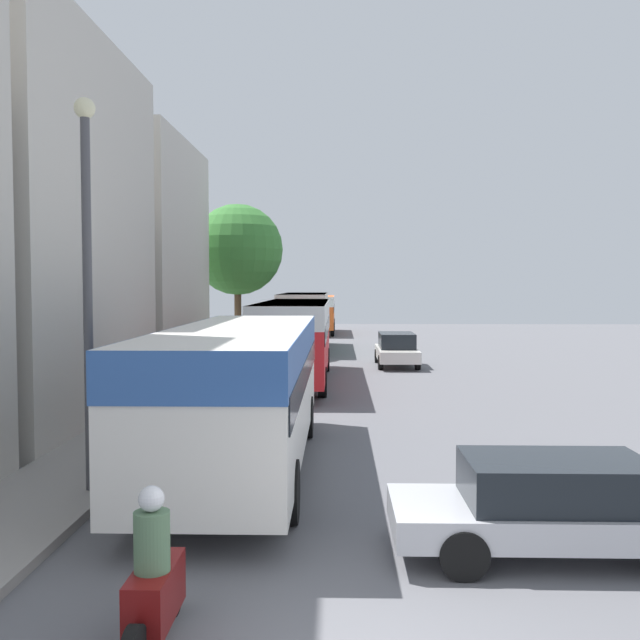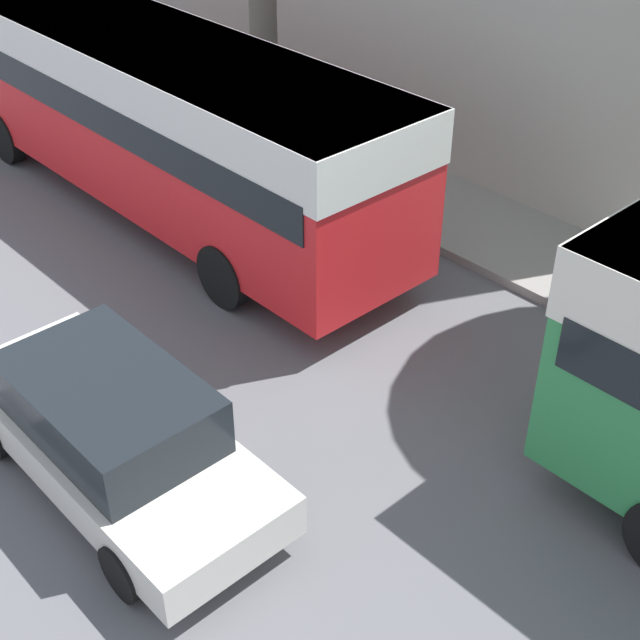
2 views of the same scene
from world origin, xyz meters
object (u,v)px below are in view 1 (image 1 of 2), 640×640
Objects in this scene: bus_lead at (241,377)px; bus_following at (295,330)px; bus_rear at (318,309)px; motorcycle_behind_lead at (154,587)px; bus_third_in_line at (304,313)px; car_crossing at (556,504)px; pedestrian_walking_away at (241,338)px; pedestrian_near_curb at (259,320)px; car_far_curb at (397,349)px.

bus_lead is 0.91× the size of bus_following.
motorcycle_behind_lead is at bearing -90.40° from bus_rear.
bus_third_in_line is (0.01, 26.15, 0.18)m from bus_lead.
motorcycle_behind_lead is at bearing -60.87° from car_crossing.
bus_rear is at bearing 80.05° from pedestrian_walking_away.
car_crossing is 2.47× the size of pedestrian_near_curb.
bus_third_in_line is 2.09× the size of car_far_curb.
bus_following is at bearing -127.70° from car_far_curb.
pedestrian_walking_away reaches higher than car_crossing.
bus_following is 6.16× the size of pedestrian_near_curb.
motorcycle_behind_lead is 28.04m from pedestrian_walking_away.
pedestrian_walking_away is at bearing 97.88° from bus_lead.
car_far_curb is at bearing -179.19° from car_crossing.
bus_following is 26.85m from bus_rear.
pedestrian_near_curb is (-3.91, 12.04, -0.97)m from bus_third_in_line.
bus_third_in_line reaches higher than bus_lead.
pedestrian_walking_away is at bearing -118.62° from bus_third_in_line.
car_far_curb is (4.58, 18.27, -1.10)m from bus_lead.
car_crossing is (4.50, -43.92, -1.13)m from bus_rear.
pedestrian_near_curb is at bearing 95.02° from motorcycle_behind_lead.
bus_rear is 4.07× the size of motorcycle_behind_lead.
car_far_curb is at bearing -66.96° from pedestrian_near_curb.
pedestrian_near_curb is (-3.97, 45.23, 0.41)m from motorcycle_behind_lead.
bus_third_in_line is at bearing 91.22° from bus_following.
pedestrian_walking_away is at bearing 96.06° from motorcycle_behind_lead.
bus_rear is (0.40, 39.57, -0.03)m from bus_lead.
bus_third_in_line is 30.92m from car_crossing.
car_far_curb is at bearing -19.02° from pedestrian_walking_away.
car_crossing is (4.60, -17.08, -1.27)m from bus_following.
bus_third_in_line reaches higher than car_far_curb.
bus_following is 2.49× the size of car_crossing.
bus_rear is at bearing 89.42° from bus_lead.
bus_following is 7.11m from car_far_curb.
pedestrian_walking_away is (-7.79, 25.19, 0.37)m from car_crossing.
bus_third_in_line is 4.22× the size of motorcycle_behind_lead.
bus_third_in_line reaches higher than car_crossing.
bus_rear reaches higher than pedestrian_walking_away.
motorcycle_behind_lead is (-0.32, -46.61, -1.16)m from bus_rear.
pedestrian_near_curb reaches higher than motorcycle_behind_lead.
bus_lead is at bearing -90.58° from bus_rear.
car_far_curb is 2.49× the size of pedestrian_near_curb.
bus_third_in_line reaches higher than bus_following.
car_crossing is (4.90, -4.35, -1.16)m from bus_lead.
bus_third_in_line reaches higher than pedestrian_near_curb.
pedestrian_near_curb is at bearing -162.20° from bus_rear.
motorcycle_behind_lead is 25.70m from car_far_curb.
bus_following is at bearing -90.22° from bus_rear.
bus_following is (0.30, 12.73, 0.11)m from bus_lead.
car_crossing is 43.44m from pedestrian_near_curb.
bus_following is 8.76m from pedestrian_walking_away.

